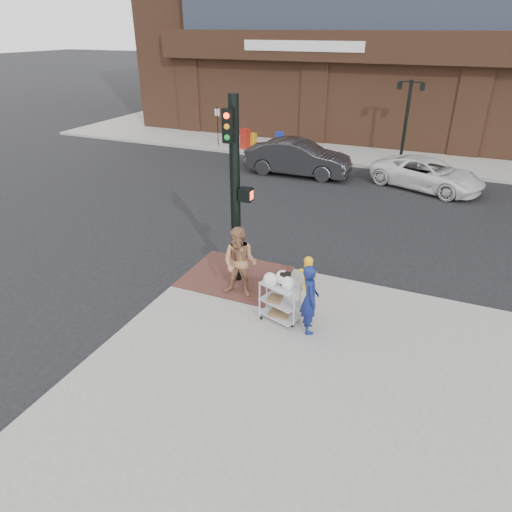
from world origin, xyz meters
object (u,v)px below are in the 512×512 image
at_px(pedestrian_tan, 240,263).
at_px(fire_hydrant, 308,272).
at_px(woman_blue, 310,299).
at_px(lamp_post, 407,112).
at_px(sedan_dark, 298,158).
at_px(utility_cart, 280,298).
at_px(minivan_white, 427,174).
at_px(traffic_signal_pole, 236,189).

height_order(pedestrian_tan, fire_hydrant, pedestrian_tan).
height_order(woman_blue, pedestrian_tan, pedestrian_tan).
bearing_deg(lamp_post, fire_hydrant, -91.98).
bearing_deg(fire_hydrant, sedan_dark, 110.03).
xyz_separation_m(utility_cart, fire_hydrant, (0.18, 1.66, -0.09)).
bearing_deg(pedestrian_tan, fire_hydrant, 29.46).
height_order(lamp_post, woman_blue, lamp_post).
distance_m(pedestrian_tan, minivan_white, 12.34).
height_order(minivan_white, utility_cart, utility_cart).
relative_size(minivan_white, utility_cart, 3.76).
relative_size(pedestrian_tan, utility_cart, 1.49).
xyz_separation_m(lamp_post, woman_blue, (0.08, -16.73, -1.61)).
relative_size(lamp_post, minivan_white, 0.82).
distance_m(woman_blue, minivan_white, 12.66).
distance_m(lamp_post, traffic_signal_pole, 15.43).
xyz_separation_m(lamp_post, pedestrian_tan, (-2.05, -15.94, -1.51)).
relative_size(sedan_dark, fire_hydrant, 5.24).
bearing_deg(pedestrian_tan, traffic_signal_pole, 116.77).
distance_m(traffic_signal_pole, pedestrian_tan, 1.91).
bearing_deg(fire_hydrant, woman_blue, -71.81).
bearing_deg(traffic_signal_pole, minivan_white, 69.56).
height_order(pedestrian_tan, utility_cart, pedestrian_tan).
height_order(lamp_post, utility_cart, lamp_post).
xyz_separation_m(minivan_white, fire_hydrant, (-2.16, -10.74, -0.03)).
xyz_separation_m(pedestrian_tan, fire_hydrant, (1.53, 1.02, -0.47)).
xyz_separation_m(woman_blue, minivan_white, (1.56, 12.56, -0.33)).
relative_size(traffic_signal_pole, woman_blue, 2.93).
xyz_separation_m(lamp_post, fire_hydrant, (-0.52, -14.92, -1.98)).
xyz_separation_m(pedestrian_tan, minivan_white, (3.69, 11.77, -0.44)).
height_order(traffic_signal_pole, utility_cart, traffic_signal_pole).
bearing_deg(lamp_post, traffic_signal_pole, -99.24).
height_order(lamp_post, fire_hydrant, lamp_post).
distance_m(traffic_signal_pole, utility_cart, 3.06).
relative_size(traffic_signal_pole, fire_hydrant, 5.18).
bearing_deg(woman_blue, traffic_signal_pole, 33.13).
relative_size(lamp_post, pedestrian_tan, 2.08).
bearing_deg(minivan_white, fire_hydrant, -170.54).
bearing_deg(traffic_signal_pole, fire_hydrant, 9.04).
xyz_separation_m(traffic_signal_pole, pedestrian_tan, (0.43, -0.71, -1.72)).
xyz_separation_m(traffic_signal_pole, utility_cart, (1.78, -1.35, -2.10)).
bearing_deg(woman_blue, fire_hydrant, -8.23).
xyz_separation_m(minivan_white, utility_cart, (-2.34, -12.41, 0.06)).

